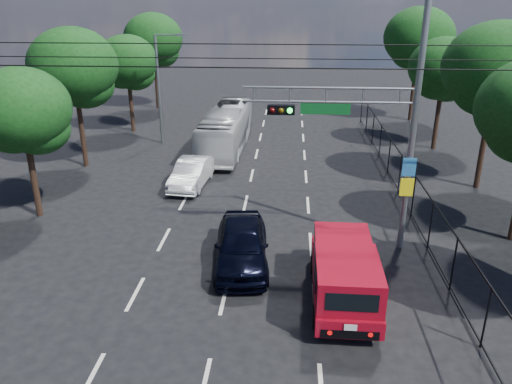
# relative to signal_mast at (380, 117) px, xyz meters

# --- Properties ---
(lane_markings) EXTENTS (6.12, 38.00, 0.01)m
(lane_markings) POSITION_rel_signal_mast_xyz_m (-5.28, 6.01, -5.24)
(lane_markings) COLOR beige
(lane_markings) RESTS_ON ground
(signal_mast) EXTENTS (6.43, 0.39, 9.50)m
(signal_mast) POSITION_rel_signal_mast_xyz_m (0.00, 0.00, 0.00)
(signal_mast) COLOR slate
(signal_mast) RESTS_ON ground
(streetlight_left) EXTENTS (2.09, 0.22, 7.08)m
(streetlight_left) POSITION_rel_signal_mast_xyz_m (-11.62, 14.01, -1.30)
(streetlight_left) COLOR slate
(streetlight_left) RESTS_ON ground
(utility_wires) EXTENTS (22.00, 5.04, 0.74)m
(utility_wires) POSITION_rel_signal_mast_xyz_m (-5.28, 0.84, 1.99)
(utility_wires) COLOR black
(utility_wires) RESTS_ON ground
(fence_right) EXTENTS (0.06, 34.03, 2.00)m
(fence_right) POSITION_rel_signal_mast_xyz_m (2.32, 4.18, -4.21)
(fence_right) COLOR black
(fence_right) RESTS_ON ground
(tree_right_c) EXTENTS (5.10, 5.10, 8.29)m
(tree_right_c) POSITION_rel_signal_mast_xyz_m (6.53, 7.03, 0.49)
(tree_right_c) COLOR black
(tree_right_c) RESTS_ON ground
(tree_right_d) EXTENTS (4.32, 4.32, 7.02)m
(tree_right_d) POSITION_rel_signal_mast_xyz_m (6.13, 14.03, -0.39)
(tree_right_d) COLOR black
(tree_right_d) RESTS_ON ground
(tree_right_e) EXTENTS (5.28, 5.28, 8.58)m
(tree_right_e) POSITION_rel_signal_mast_xyz_m (6.33, 22.03, 0.69)
(tree_right_e) COLOR black
(tree_right_e) RESTS_ON ground
(tree_left_b) EXTENTS (4.08, 4.08, 6.63)m
(tree_left_b) POSITION_rel_signal_mast_xyz_m (-14.47, 2.03, -0.66)
(tree_left_b) COLOR black
(tree_left_b) RESTS_ON ground
(tree_left_c) EXTENTS (4.80, 4.80, 7.80)m
(tree_left_c) POSITION_rel_signal_mast_xyz_m (-15.07, 9.03, 0.15)
(tree_left_c) COLOR black
(tree_left_c) RESTS_ON ground
(tree_left_d) EXTENTS (4.20, 4.20, 6.83)m
(tree_left_d) POSITION_rel_signal_mast_xyz_m (-14.67, 17.03, -0.52)
(tree_left_d) COLOR black
(tree_left_d) RESTS_ON ground
(tree_left_e) EXTENTS (4.92, 4.92, 7.99)m
(tree_left_e) POSITION_rel_signal_mast_xyz_m (-14.87, 25.03, 0.29)
(tree_left_e) COLOR black
(tree_left_e) RESTS_ON ground
(red_pickup) EXTENTS (2.05, 5.38, 1.98)m
(red_pickup) POSITION_rel_signal_mast_xyz_m (-1.40, -3.89, -4.18)
(red_pickup) COLOR black
(red_pickup) RESTS_ON ground
(navy_hatchback) EXTENTS (2.32, 4.93, 1.63)m
(navy_hatchback) POSITION_rel_signal_mast_xyz_m (-4.91, -1.75, -4.43)
(navy_hatchback) COLOR black
(navy_hatchback) RESTS_ON ground
(white_bus) EXTENTS (2.57, 9.71, 2.69)m
(white_bus) POSITION_rel_signal_mast_xyz_m (-7.28, 12.76, -3.90)
(white_bus) COLOR silver
(white_bus) RESTS_ON ground
(white_van) EXTENTS (1.86, 4.35, 1.39)m
(white_van) POSITION_rel_signal_mast_xyz_m (-8.28, 6.21, -4.55)
(white_van) COLOR silver
(white_van) RESTS_ON ground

